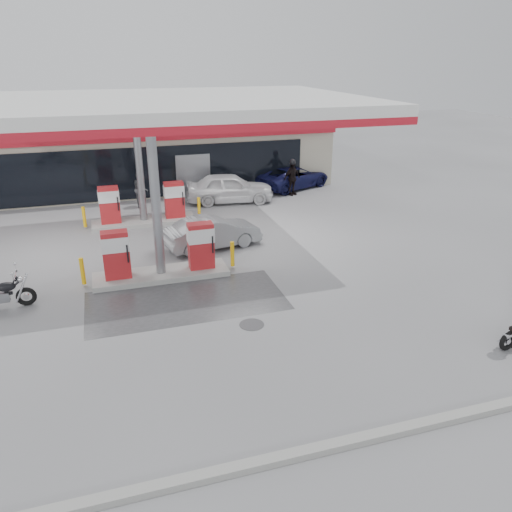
{
  "coord_description": "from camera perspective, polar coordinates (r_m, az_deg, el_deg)",
  "views": [
    {
      "loc": [
        -1.51,
        -13.7,
        7.07
      ],
      "look_at": [
        2.76,
        0.03,
        1.2
      ],
      "focal_mm": 35.0,
      "sensor_mm": 36.0,
      "label": 1
    }
  ],
  "objects": [
    {
      "name": "drain_cover",
      "position": [
        14.11,
        -0.49,
        -7.84
      ],
      "size": [
        0.7,
        0.7,
        0.01
      ],
      "primitive_type": "cylinder",
      "color": "#38383A",
      "rests_on": "ground"
    },
    {
      "name": "parked_car_right",
      "position": [
        28.39,
        4.32,
        9.0
      ],
      "size": [
        4.84,
        3.65,
        1.22
      ],
      "primitive_type": "imported",
      "rotation": [
        0.0,
        0.0,
        1.99
      ],
      "color": "#151747",
      "rests_on": "ground"
    },
    {
      "name": "kerb",
      "position": [
        9.8,
        -3.49,
        -23.37
      ],
      "size": [
        28.0,
        0.25,
        0.15
      ],
      "primitive_type": "cube",
      "color": "gray",
      "rests_on": "ground"
    },
    {
      "name": "canopy",
      "position": [
        18.85,
        -13.11,
        16.18
      ],
      "size": [
        16.0,
        10.02,
        5.51
      ],
      "color": "silver",
      "rests_on": "ground"
    },
    {
      "name": "attendant",
      "position": [
        25.33,
        -13.02,
        7.49
      ],
      "size": [
        0.71,
        0.89,
        1.76
      ],
      "primitive_type": "imported",
      "rotation": [
        0.0,
        0.0,
        1.52
      ],
      "color": "#4B4C50",
      "rests_on": "ground"
    },
    {
      "name": "wet_patch",
      "position": [
        15.55,
        -7.96,
        -5.07
      ],
      "size": [
        6.0,
        3.0,
        0.0
      ],
      "primitive_type": "cube",
      "color": "#4C4C4F",
      "rests_on": "ground"
    },
    {
      "name": "pump_island_far",
      "position": [
        22.66,
        -12.79,
        5.35
      ],
      "size": [
        5.14,
        1.3,
        1.78
      ],
      "color": "#9E9E99",
      "rests_on": "ground"
    },
    {
      "name": "parked_motorcycle",
      "position": [
        16.56,
        -27.05,
        -3.99
      ],
      "size": [
        1.95,
        0.75,
        1.0
      ],
      "rotation": [
        0.0,
        0.0,
        0.02
      ],
      "color": "black",
      "rests_on": "ground"
    },
    {
      "name": "biker_walking",
      "position": [
        26.8,
        4.14,
        8.86
      ],
      "size": [
        1.15,
        0.79,
        1.81
      ],
      "primitive_type": "imported",
      "rotation": [
        0.0,
        0.0,
        0.36
      ],
      "color": "black",
      "rests_on": "ground"
    },
    {
      "name": "pump_island_near",
      "position": [
        17.01,
        -10.9,
        -0.17
      ],
      "size": [
        5.14,
        1.3,
        1.78
      ],
      "color": "#9E9E99",
      "rests_on": "ground"
    },
    {
      "name": "store_building",
      "position": [
        30.1,
        -14.43,
        11.85
      ],
      "size": [
        22.0,
        8.22,
        4.0
      ],
      "color": "#BBB29C",
      "rests_on": "ground"
    },
    {
      "name": "ground",
      "position": [
        15.49,
        -9.79,
        -5.3
      ],
      "size": [
        90.0,
        90.0,
        0.0
      ],
      "primitive_type": "plane",
      "color": "gray",
      "rests_on": "ground"
    },
    {
      "name": "hatchback_silver",
      "position": [
        19.4,
        -4.98,
        2.7
      ],
      "size": [
        3.93,
        2.03,
        1.23
      ],
      "primitive_type": "imported",
      "rotation": [
        0.0,
        0.0,
        1.77
      ],
      "color": "gray",
      "rests_on": "ground"
    },
    {
      "name": "sedan_white",
      "position": [
        25.45,
        -3.02,
        7.79
      ],
      "size": [
        4.59,
        2.38,
        1.49
      ],
      "primitive_type": "imported",
      "rotation": [
        0.0,
        0.0,
        1.42
      ],
      "color": "white",
      "rests_on": "ground"
    }
  ]
}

